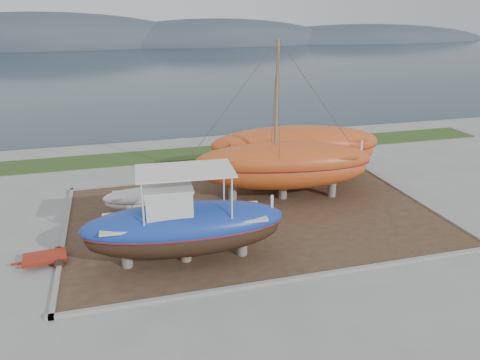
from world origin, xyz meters
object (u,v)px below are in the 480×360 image
object	(u,v)px
white_dinghy	(146,201)
orange_bare_hull	(295,155)
orange_sailboat	(285,123)
red_trailer	(45,260)
blue_caique	(184,217)

from	to	relation	value
white_dinghy	orange_bare_hull	distance (m)	9.34
orange_sailboat	red_trailer	distance (m)	13.16
white_dinghy	orange_bare_hull	xyz separation A→B (m)	(8.99, 2.32, 1.01)
blue_caique	red_trailer	distance (m)	6.09
orange_bare_hull	orange_sailboat	bearing A→B (deg)	-117.13
blue_caique	red_trailer	bearing A→B (deg)	169.83
white_dinghy	orange_sailboat	size ratio (longest dim) A/B	0.44
white_dinghy	orange_sailboat	distance (m)	8.21
blue_caique	white_dinghy	distance (m)	5.57
white_dinghy	red_trailer	xyz separation A→B (m)	(-4.49, -3.90, -0.52)
blue_caique	white_dinghy	world-z (taller)	blue_caique
orange_sailboat	orange_bare_hull	distance (m)	3.80
orange_bare_hull	red_trailer	size ratio (longest dim) A/B	3.94
orange_sailboat	red_trailer	xyz separation A→B (m)	(-11.88, -3.93, -4.10)
white_dinghy	blue_caique	bearing A→B (deg)	-73.16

